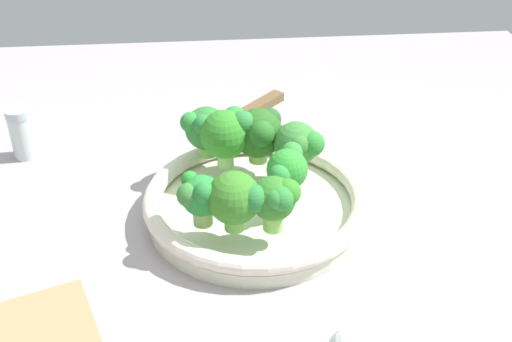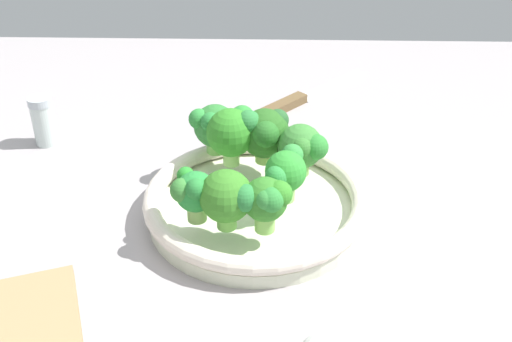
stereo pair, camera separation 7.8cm
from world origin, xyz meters
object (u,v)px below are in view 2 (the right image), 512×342
object	(u,v)px
broccoli_floret_5	(193,192)
broccoli_floret_7	(302,148)
bowl	(256,204)
broccoli_floret_0	(228,196)
broccoli_floret_1	(268,200)
broccoli_floret_3	(214,126)
broccoli_floret_4	(265,133)
broccoli_floret_2	(285,172)
knife	(302,98)
pepper_shaker	(43,120)
broccoli_floret_6	(233,130)

from	to	relation	value
broccoli_floret_5	broccoli_floret_7	xyz separation A→B (cm)	(12.92, 10.38, 0.09)
bowl	broccoli_floret_0	xyz separation A→B (cm)	(-3.01, -7.56, 6.28)
bowl	broccoli_floret_1	world-z (taller)	broccoli_floret_1
broccoli_floret_3	broccoli_floret_4	world-z (taller)	broccoli_floret_4
broccoli_floret_2	knife	bearing A→B (deg)	84.24
bowl	knife	distance (cm)	35.63
broccoli_floret_0	broccoli_floret_1	distance (cm)	4.58
pepper_shaker	bowl	bearing A→B (deg)	-29.34
broccoli_floret_5	pepper_shaker	distance (cm)	36.26
broccoli_floret_2	broccoli_floret_4	world-z (taller)	broccoli_floret_4
broccoli_floret_7	knife	distance (cm)	31.76
bowl	pepper_shaker	xyz separation A→B (cm)	(-33.07, 18.59, 1.91)
broccoli_floret_4	knife	xyz separation A→B (cm)	(6.36, 27.56, -7.97)
pepper_shaker	broccoli_floret_7	bearing A→B (deg)	-20.48
broccoli_floret_5	broccoli_floret_3	bearing A→B (deg)	86.01
broccoli_floret_6	bowl	bearing A→B (deg)	-65.33
broccoli_floret_5	broccoli_floret_6	size ratio (longest dim) A/B	0.81
broccoli_floret_5	knife	size ratio (longest dim) A/B	0.31
broccoli_floret_5	broccoli_floret_4	bearing A→B (deg)	59.57
broccoli_floret_1	broccoli_floret_3	world-z (taller)	broccoli_floret_3
broccoli_floret_7	pepper_shaker	size ratio (longest dim) A/B	0.90
bowl	broccoli_floret_6	bearing A→B (deg)	114.67
broccoli_floret_0	pepper_shaker	bearing A→B (deg)	138.98
broccoli_floret_6	pepper_shaker	xyz separation A→B (cm)	(-29.90, 11.69, -5.07)
bowl	broccoli_floret_0	size ratio (longest dim) A/B	3.89
broccoli_floret_0	broccoli_floret_5	bearing A→B (deg)	163.13
broccoli_floret_5	pepper_shaker	xyz separation A→B (cm)	(-26.02, 24.92, -4.10)
broccoli_floret_1	broccoli_floret_3	distance (cm)	19.27
broccoli_floret_6	broccoli_floret_7	xyz separation A→B (cm)	(9.04, -2.85, -0.87)
broccoli_floret_0	pepper_shaker	distance (cm)	40.08
broccoli_floret_6	knife	distance (cm)	31.03
pepper_shaker	broccoli_floret_2	bearing A→B (deg)	-28.98
bowl	broccoli_floret_3	bearing A→B (deg)	121.96
broccoli_floret_0	broccoli_floret_6	bearing A→B (deg)	90.62
broccoli_floret_0	pepper_shaker	xyz separation A→B (cm)	(-30.06, 26.15, -4.37)
bowl	knife	world-z (taller)	bowl
broccoli_floret_3	broccoli_floret_5	size ratio (longest dim) A/B	1.08
bowl	broccoli_floret_2	size ratio (longest dim) A/B	4.30
broccoli_floret_6	pepper_shaker	distance (cm)	32.50
broccoli_floret_7	broccoli_floret_4	bearing A→B (deg)	146.66
broccoli_floret_2	pepper_shaker	distance (cm)	42.14
broccoli_floret_0	broccoli_floret_4	world-z (taller)	broccoli_floret_4
broccoli_floret_7	broccoli_floret_6	bearing A→B (deg)	162.48
pepper_shaker	broccoli_floret_0	bearing A→B (deg)	-41.02
broccoli_floret_3	knife	distance (cm)	29.59
knife	bowl	bearing A→B (deg)	-101.84
broccoli_floret_2	broccoli_floret_1	bearing A→B (deg)	-107.89
broccoli_floret_2	broccoli_floret_7	bearing A→B (deg)	68.66
bowl	broccoli_floret_0	distance (cm)	10.28
broccoli_floret_7	pepper_shaker	xyz separation A→B (cm)	(-38.94, 14.54, -4.19)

